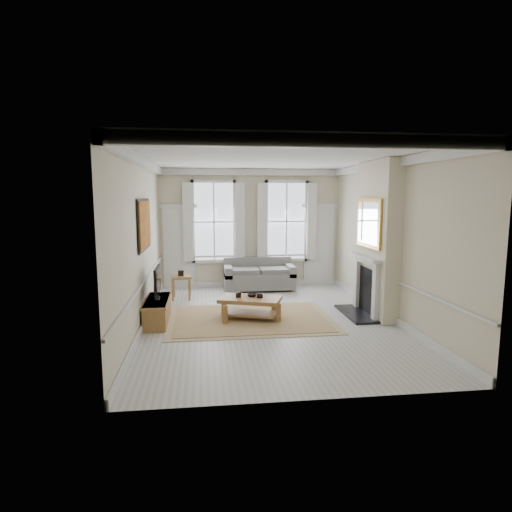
{
  "coord_description": "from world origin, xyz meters",
  "views": [
    {
      "loc": [
        -1.36,
        -8.71,
        2.64
      ],
      "look_at": [
        -0.15,
        1.03,
        1.25
      ],
      "focal_mm": 30.0,
      "sensor_mm": 36.0,
      "label": 1
    }
  ],
  "objects": [
    {
      "name": "back_wall",
      "position": [
        0.0,
        3.6,
        1.7
      ],
      "size": [
        5.2,
        0.0,
        5.2
      ],
      "primitive_type": "plane",
      "rotation": [
        1.57,
        0.0,
        0.0
      ],
      "color": "beige",
      "rests_on": "floor"
    },
    {
      "name": "mirror",
      "position": [
        2.21,
        0.2,
        2.05
      ],
      "size": [
        0.06,
        1.26,
        1.06
      ],
      "primitive_type": "cube",
      "color": "#BA8433",
      "rests_on": "chimney_breast"
    },
    {
      "name": "left_wall",
      "position": [
        -2.6,
        0.0,
        1.7
      ],
      "size": [
        0.0,
        7.2,
        7.2
      ],
      "primitive_type": "plane",
      "rotation": [
        1.57,
        0.0,
        1.57
      ],
      "color": "beige",
      "rests_on": "floor"
    },
    {
      "name": "window_right",
      "position": [
        1.05,
        3.55,
        1.9
      ],
      "size": [
        1.26,
        0.2,
        2.2
      ],
      "primitive_type": null,
      "color": "#B2BCC6",
      "rests_on": "back_wall"
    },
    {
      "name": "ceramic_pot_b",
      "position": [
        -0.18,
        0.11,
        0.53
      ],
      "size": [
        0.13,
        0.13,
        0.1
      ],
      "primitive_type": "cylinder",
      "color": "black",
      "rests_on": "coffee_table"
    },
    {
      "name": "sofa",
      "position": [
        0.19,
        3.11,
        0.37
      ],
      "size": [
        1.96,
        0.95,
        0.89
      ],
      "color": "slate",
      "rests_on": "floor"
    },
    {
      "name": "painting",
      "position": [
        -2.56,
        0.3,
        2.05
      ],
      "size": [
        0.05,
        1.66,
        1.06
      ],
      "primitive_type": "cube",
      "color": "orange",
      "rests_on": "left_wall"
    },
    {
      "name": "bowl",
      "position": [
        -0.33,
        0.26,
        0.51
      ],
      "size": [
        0.29,
        0.29,
        0.06
      ],
      "primitive_type": "imported",
      "rotation": [
        0.0,
        0.0,
        -0.28
      ],
      "color": "black",
      "rests_on": "coffee_table"
    },
    {
      "name": "tv_stand",
      "position": [
        -2.34,
        0.14,
        0.25
      ],
      "size": [
        0.45,
        1.4,
        0.5
      ],
      "primitive_type": "cube",
      "color": "brown",
      "rests_on": "floor"
    },
    {
      "name": "window_left",
      "position": [
        -1.05,
        3.55,
        1.9
      ],
      "size": [
        1.26,
        0.2,
        2.2
      ],
      "primitive_type": null,
      "color": "#B2BCC6",
      "rests_on": "back_wall"
    },
    {
      "name": "fireplace",
      "position": [
        2.2,
        0.2,
        0.73
      ],
      "size": [
        0.21,
        1.45,
        1.33
      ],
      "color": "silver",
      "rests_on": "floor"
    },
    {
      "name": "tv",
      "position": [
        -2.32,
        0.14,
        0.89
      ],
      "size": [
        0.08,
        0.9,
        0.68
      ],
      "color": "black",
      "rests_on": "tv_stand"
    },
    {
      "name": "side_table",
      "position": [
        -1.94,
        2.21,
        0.49
      ],
      "size": [
        0.56,
        0.56,
        0.6
      ],
      "rotation": [
        0.0,
        0.0,
        0.14
      ],
      "color": "brown",
      "rests_on": "floor"
    },
    {
      "name": "rug",
      "position": [
        -0.38,
        0.16,
        0.01
      ],
      "size": [
        3.5,
        2.6,
        0.02
      ],
      "primitive_type": "cube",
      "color": "#9B8550",
      "rests_on": "floor"
    },
    {
      "name": "hearth",
      "position": [
        2.0,
        0.2,
        0.03
      ],
      "size": [
        0.55,
        1.5,
        0.05
      ],
      "primitive_type": "cube",
      "color": "black",
      "rests_on": "floor"
    },
    {
      "name": "ceiling",
      "position": [
        0.0,
        0.0,
        3.4
      ],
      "size": [
        7.2,
        7.2,
        0.0
      ],
      "primitive_type": "plane",
      "rotation": [
        3.14,
        0.0,
        0.0
      ],
      "color": "white",
      "rests_on": "back_wall"
    },
    {
      "name": "door_left",
      "position": [
        -2.05,
        3.56,
        1.15
      ],
      "size": [
        0.9,
        0.08,
        2.3
      ],
      "primitive_type": "cube",
      "color": "silver",
      "rests_on": "floor"
    },
    {
      "name": "right_wall",
      "position": [
        2.6,
        0.0,
        1.7
      ],
      "size": [
        0.0,
        7.2,
        7.2
      ],
      "primitive_type": "plane",
      "rotation": [
        1.57,
        0.0,
        -1.57
      ],
      "color": "beige",
      "rests_on": "floor"
    },
    {
      "name": "door_right",
      "position": [
        2.05,
        3.56,
        1.15
      ],
      "size": [
        0.9,
        0.08,
        2.3
      ],
      "primitive_type": "cube",
      "color": "silver",
      "rests_on": "floor"
    },
    {
      "name": "coffee_table",
      "position": [
        -0.38,
        0.16,
        0.4
      ],
      "size": [
        1.45,
        1.13,
        0.48
      ],
      "rotation": [
        0.0,
        0.0,
        -0.34
      ],
      "color": "brown",
      "rests_on": "rug"
    },
    {
      "name": "chimney_breast",
      "position": [
        2.43,
        0.2,
        1.7
      ],
      "size": [
        0.35,
        1.7,
        3.38
      ],
      "primitive_type": "cube",
      "color": "beige",
      "rests_on": "floor"
    },
    {
      "name": "ceramic_pot_a",
      "position": [
        -0.63,
        0.21,
        0.54
      ],
      "size": [
        0.12,
        0.12,
        0.12
      ],
      "primitive_type": "cylinder",
      "color": "black",
      "rests_on": "coffee_table"
    },
    {
      "name": "floor",
      "position": [
        0.0,
        0.0,
        0.0
      ],
      "size": [
        7.2,
        7.2,
        0.0
      ],
      "primitive_type": "plane",
      "color": "#B7B5AD",
      "rests_on": "ground"
    }
  ]
}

